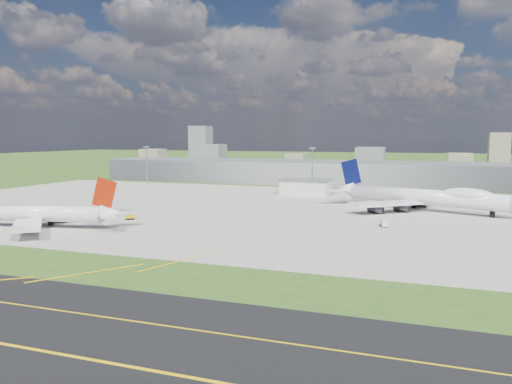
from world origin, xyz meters
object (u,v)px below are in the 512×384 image
(airliner_blue_quad, at_px, (424,197))
(van_white_near, at_px, (384,223))
(airliner_red_twin, at_px, (35,214))
(tug_yellow, at_px, (130,217))

(airliner_blue_quad, relative_size, van_white_near, 14.56)
(airliner_blue_quad, distance_m, van_white_near, 46.53)
(airliner_red_twin, height_order, airliner_blue_quad, airliner_blue_quad)
(van_white_near, bearing_deg, airliner_red_twin, 93.87)
(airliner_red_twin, xyz_separation_m, tug_yellow, (21.85, 25.44, -3.90))
(airliner_blue_quad, distance_m, tug_yellow, 123.38)
(airliner_blue_quad, height_order, van_white_near, airliner_blue_quad)
(airliner_red_twin, xyz_separation_m, van_white_near, (115.54, 43.18, -3.55))
(tug_yellow, xyz_separation_m, van_white_near, (93.69, 17.75, 0.34))
(airliner_red_twin, distance_m, tug_yellow, 33.76)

